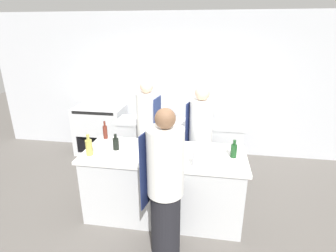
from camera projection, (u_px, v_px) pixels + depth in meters
name	position (u px, v px, depth m)	size (l,w,h in m)	color
ground_plane	(164.00, 212.00, 3.76)	(16.00, 16.00, 0.00)	#605B56
wall_back	(182.00, 86.00, 5.26)	(8.00, 0.06, 2.80)	silver
prep_counter	(164.00, 183.00, 3.60)	(2.14, 0.87, 0.94)	silver
pass_counter	(179.00, 146.00, 4.77)	(2.27, 0.56, 0.94)	silver
oven_range	(101.00, 130.00, 5.47)	(1.00, 0.63, 0.99)	silver
chef_at_prep_near	(165.00, 187.00, 2.80)	(0.44, 0.42, 1.75)	black
chef_at_stove	(148.00, 135.00, 4.18)	(0.36, 0.34, 1.76)	black
chef_at_pass_far	(200.00, 139.00, 4.13)	(0.41, 0.40, 1.69)	black
bottle_olive_oil	(179.00, 143.00, 3.48)	(0.07, 0.07, 0.28)	#2D5175
bottle_vinegar	(116.00, 143.00, 3.51)	(0.08, 0.08, 0.22)	black
bottle_wine	(234.00, 150.00, 3.30)	(0.08, 0.08, 0.23)	#19471E
bottle_cooking_oil	(89.00, 147.00, 3.35)	(0.09, 0.09, 0.28)	#B2A84C
bottle_sauce	(196.00, 159.00, 3.04)	(0.08, 0.08, 0.28)	silver
bottle_water	(105.00, 132.00, 3.87)	(0.06, 0.06, 0.27)	#5B2319
bowl_mixing_large	(147.00, 159.00, 3.19)	(0.17, 0.17, 0.09)	#B7BABC
bowl_prep_small	(169.00, 153.00, 3.35)	(0.25, 0.25, 0.08)	white
cup	(151.00, 142.00, 3.65)	(0.08, 0.08, 0.09)	#B2382D
stockpot	(158.00, 113.00, 4.68)	(0.29, 0.29, 0.23)	silver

